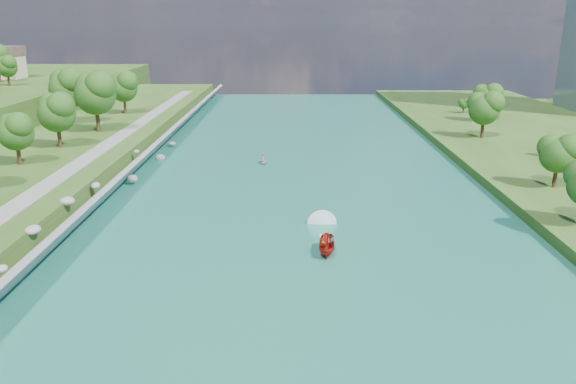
{
  "coord_description": "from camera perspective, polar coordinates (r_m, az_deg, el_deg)",
  "views": [
    {
      "loc": [
        -1.07,
        -50.6,
        23.69
      ],
      "look_at": [
        -1.52,
        18.92,
        2.5
      ],
      "focal_mm": 35.0,
      "sensor_mm": 36.0,
      "label": 1
    }
  ],
  "objects": [
    {
      "name": "ground",
      "position": [
        55.88,
        1.44,
        -8.14
      ],
      "size": [
        260.0,
        260.0,
        0.0
      ],
      "primitive_type": "plane",
      "color": "#2D5119",
      "rests_on": "ground"
    },
    {
      "name": "motorboat",
      "position": [
        60.95,
        3.87,
        -5.09
      ],
      "size": [
        3.6,
        19.09,
        2.2
      ],
      "rotation": [
        0.0,
        0.0,
        3.06
      ],
      "color": "#A8140D",
      "rests_on": "river_water"
    },
    {
      "name": "riprap_bank",
      "position": [
        76.91,
        -18.45,
        -0.48
      ],
      "size": [
        4.34,
        236.0,
        4.63
      ],
      "color": "slate",
      "rests_on": "ground"
    },
    {
      "name": "riverside_path",
      "position": [
        79.86,
        -22.83,
        0.99
      ],
      "size": [
        3.0,
        200.0,
        0.1
      ],
      "primitive_type": "cube",
      "color": "gray",
      "rests_on": "berm_west"
    },
    {
      "name": "river_water",
      "position": [
        74.46,
        1.17,
        -1.56
      ],
      "size": [
        55.0,
        240.0,
        0.1
      ],
      "primitive_type": "cube",
      "color": "#1B6757",
      "rests_on": "ground"
    },
    {
      "name": "raft",
      "position": [
        97.43,
        -2.55,
        3.13
      ],
      "size": [
        2.28,
        2.94,
        1.59
      ],
      "rotation": [
        0.0,
        0.0,
        0.14
      ],
      "color": "gray",
      "rests_on": "river_water"
    }
  ]
}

